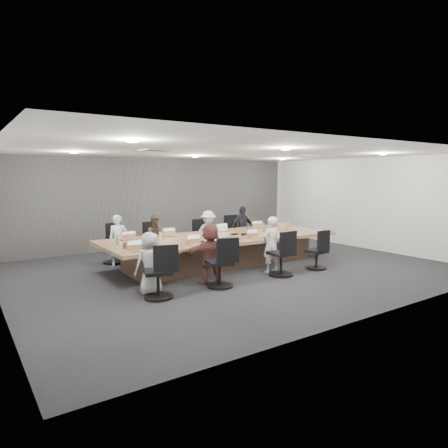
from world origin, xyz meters
TOP-DOWN VIEW (x-y plane):
  - floor at (0.00, 0.00)m, footprint 10.00×8.00m
  - ceiling at (0.00, 0.00)m, footprint 10.00×8.00m
  - wall_back at (0.00, 4.00)m, footprint 10.00×0.00m
  - wall_front at (0.00, -4.00)m, footprint 10.00×0.00m
  - wall_right at (5.00, 0.00)m, footprint 0.00×8.00m
  - curtain at (0.00, 3.92)m, footprint 9.80×0.04m
  - conference_table at (0.00, 0.50)m, footprint 6.00×2.20m
  - chair_0 at (-2.21, 2.20)m, footprint 0.74×0.74m
  - chair_1 at (-1.18, 2.20)m, footprint 0.65×0.65m
  - chair_2 at (0.44, 2.20)m, footprint 0.51×0.51m
  - chair_3 at (1.65, 2.20)m, footprint 0.63×0.63m
  - chair_4 at (-2.55, -1.20)m, footprint 0.71×0.71m
  - chair_5 at (-1.19, -1.20)m, footprint 0.70×0.70m
  - chair_6 at (0.47, -1.20)m, footprint 0.58×0.58m
  - chair_7 at (1.62, -1.20)m, footprint 0.52×0.52m
  - person_0 at (-2.21, 1.85)m, footprint 0.53×0.42m
  - laptop_0 at (-2.21, 1.30)m, footprint 0.36×0.25m
  - person_1 at (-1.18, 1.85)m, footprint 0.62×0.50m
  - laptop_1 at (-1.18, 1.30)m, footprint 0.37×0.27m
  - person_2 at (0.44, 1.85)m, footprint 0.87×0.59m
  - laptop_2 at (0.44, 1.30)m, footprint 0.35×0.25m
  - person_3 at (1.65, 1.85)m, footprint 0.81×0.38m
  - laptop_3 at (1.65, 1.30)m, footprint 0.38×0.28m
  - person_4 at (-2.55, -0.85)m, footprint 0.59×0.39m
  - laptop_4 at (-2.55, -0.30)m, footprint 0.35×0.26m
  - person_5 at (-1.19, -0.85)m, footprint 1.23×0.60m
  - laptop_5 at (-1.19, -0.30)m, footprint 0.36×0.25m
  - person_6 at (0.47, -0.85)m, footprint 0.49×0.34m
  - laptop_6 at (0.47, -0.30)m, footprint 0.32×0.24m
  - bottle_green_left at (-2.65, 0.64)m, footprint 0.07×0.07m
  - bottle_green_right at (1.32, 0.43)m, footprint 0.08×0.08m
  - bottle_clear at (-1.73, 0.41)m, footprint 0.07×0.07m
  - cup_white_far at (-0.14, 0.57)m, footprint 0.08×0.08m
  - cup_white_near at (1.21, 0.63)m, footprint 0.09×0.09m
  - mug_brown at (-2.65, 0.17)m, footprint 0.13×0.13m
  - mic_left at (-0.94, -0.04)m, footprint 0.16×0.13m
  - mic_right at (0.39, 0.50)m, footprint 0.17×0.12m
  - stapler at (0.51, 0.26)m, footprint 0.15×0.07m
  - canvas_bag at (2.23, 0.61)m, footprint 0.31×0.21m
  - snack_packet at (2.24, 0.42)m, footprint 0.18×0.13m

SIDE VIEW (x-z plane):
  - floor at x=0.00m, z-range 0.00..0.00m
  - chair_2 at x=0.44m, z-range 0.00..0.74m
  - chair_7 at x=1.62m, z-range 0.00..0.74m
  - chair_1 at x=-1.18m, z-range 0.00..0.79m
  - conference_table at x=0.00m, z-range 0.03..0.77m
  - chair_4 at x=-2.55m, z-range 0.00..0.84m
  - chair_3 at x=1.65m, z-range 0.00..0.85m
  - chair_5 at x=-1.19m, z-range 0.00..0.85m
  - chair_0 at x=-2.21m, z-range 0.00..0.85m
  - chair_6 at x=0.47m, z-range 0.00..0.86m
  - person_4 at x=-2.55m, z-range 0.00..1.19m
  - person_1 at x=-1.18m, z-range 0.00..1.22m
  - person_2 at x=0.44m, z-range 0.00..1.25m
  - person_5 at x=-1.19m, z-range 0.00..1.27m
  - person_0 at x=-2.21m, z-range 0.00..1.28m
  - person_6 at x=0.47m, z-range 0.00..1.31m
  - person_3 at x=1.65m, z-range 0.00..1.34m
  - laptop_0 at x=-2.21m, z-range 0.74..0.76m
  - laptop_1 at x=-1.18m, z-range 0.74..0.76m
  - laptop_2 at x=0.44m, z-range 0.74..0.76m
  - laptop_3 at x=1.65m, z-range 0.74..0.76m
  - laptop_4 at x=-2.55m, z-range 0.74..0.76m
  - laptop_5 at x=-1.19m, z-range 0.74..0.76m
  - laptop_6 at x=0.47m, z-range 0.74..0.76m
  - mic_left at x=-0.94m, z-range 0.74..0.77m
  - mic_right at x=0.39m, z-range 0.74..0.77m
  - snack_packet at x=2.24m, z-range 0.74..0.78m
  - stapler at x=0.51m, z-range 0.74..0.80m
  - cup_white_near at x=1.21m, z-range 0.74..0.83m
  - cup_white_far at x=-0.14m, z-range 0.74..0.83m
  - mug_brown at x=-2.65m, z-range 0.74..0.86m
  - canvas_bag at x=2.23m, z-range 0.74..0.89m
  - bottle_green_left at x=-2.65m, z-range 0.74..0.97m
  - bottle_clear at x=-1.73m, z-range 0.74..0.97m
  - bottle_green_right at x=1.32m, z-range 0.74..0.97m
  - wall_back at x=0.00m, z-range 0.00..2.80m
  - wall_front at x=0.00m, z-range 0.00..2.80m
  - wall_right at x=5.00m, z-range 0.00..2.80m
  - curtain at x=0.00m, z-range 0.00..2.80m
  - ceiling at x=0.00m, z-range 2.80..2.80m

